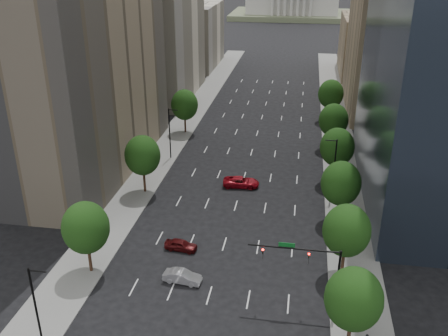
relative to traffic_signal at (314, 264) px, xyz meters
The scene contains 24 objects.
sidewalk_left 40.05m from the traffic_signal, 130.94° to the left, with size 6.00×200.00×0.15m, color slate.
sidewalk_right 30.84m from the traffic_signal, 80.59° to the left, with size 6.00×200.00×0.15m, color slate.
midrise_cream_left 82.12m from the traffic_signal, 115.95° to the left, with size 14.00×30.00×35.00m, color beige.
filler_left 111.86m from the traffic_signal, 108.53° to the left, with size 14.00×26.00×18.00m, color beige.
parking_tan_right 72.16m from the traffic_signal, 78.32° to the left, with size 14.00×30.00×30.00m, color #8C7759.
filler_right 104.05m from the traffic_signal, 82.00° to the left, with size 14.00×26.00×16.00m, color #8C7759.
tree_right_0 6.09m from the traffic_signal, 55.21° to the right, with size 5.20×5.20×8.39m.
tree_right_1 6.96m from the traffic_signal, 59.96° to the left, with size 5.20×5.20×8.75m.
tree_right_2 18.34m from the traffic_signal, 79.09° to the left, with size 5.20×5.20×8.61m.
tree_right_3 30.21m from the traffic_signal, 83.40° to the left, with size 5.20×5.20×8.89m.
tree_right_4 44.14m from the traffic_signal, 85.49° to the left, with size 5.20×5.20×8.46m.
tree_right_5 60.11m from the traffic_signal, 86.69° to the left, with size 5.20×5.20×8.75m.
tree_left_0 24.62m from the traffic_signal, behind, with size 5.20×5.20×8.75m.
tree_left_1 32.96m from the traffic_signal, 138.11° to the left, with size 5.20×5.20×8.97m.
tree_left_2 53.91m from the traffic_signal, 117.07° to the left, with size 5.20×5.20×8.68m.
streetlight_rn 25.17m from the traffic_signal, 83.37° to the left, with size 1.70×0.20×9.00m.
streetlight_ls 25.97m from the traffic_signal, 157.36° to the right, with size 1.70×0.20×9.00m.
streetlight_ln 42.42m from the traffic_signal, 124.40° to the left, with size 1.70×0.20×9.00m.
traffic_signal is the anchor object (origin of this frame).
capitol 219.99m from the traffic_signal, 92.74° to the left, with size 60.00×40.00×35.20m.
foothills 571.52m from the traffic_signal, 87.57° to the left, with size 720.00×413.00×263.00m.
car_maroon 17.99m from the traffic_signal, 153.02° to the left, with size 1.60×3.98×1.36m, color #450B0D.
car_silver 14.66m from the traffic_signal, behind, with size 1.48×4.24×1.40m, color #A3A3A8.
car_red_far 28.60m from the traffic_signal, 112.04° to the left, with size 2.53×5.49×1.53m, color maroon.
Camera 1 is at (8.40, -11.40, 33.93)m, focal length 39.80 mm.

